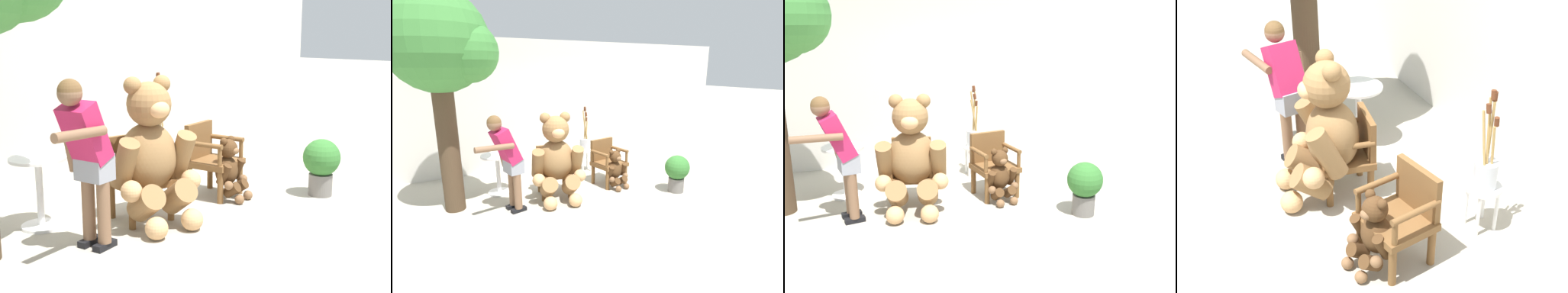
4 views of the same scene
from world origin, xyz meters
The scene contains 11 objects.
ground_plane centered at (0.00, 0.00, 0.00)m, with size 60.00×60.00×0.00m, color #A8A091.
back_wall centered at (0.00, 2.40, 1.40)m, with size 10.00×0.16×2.80m, color beige.
wooden_chair_left centered at (-0.56, 0.59, 0.46)m, with size 0.64×0.60×0.86m.
wooden_chair_right centered at (0.56, 0.59, 0.46)m, with size 0.65×0.62×0.86m.
teddy_bear_large centered at (-0.58, 0.33, 0.73)m, with size 0.92×0.91×1.50m.
teddy_bear_small centered at (0.58, 0.31, 0.36)m, with size 0.46×0.46×0.74m.
person_visitor centered at (-1.43, 0.23, 0.92)m, with size 0.74×0.58×1.55m.
white_stool centered at (0.51, 1.45, 0.36)m, with size 0.34×0.34×0.46m.
brush_bucket centered at (0.51, 1.45, 0.65)m, with size 0.22×0.22×0.96m.
round_side_table centered at (-1.43, 1.06, 0.45)m, with size 0.56×0.56×0.72m.
potted_plant centered at (1.46, -0.36, 0.40)m, with size 0.44×0.44×0.68m.
Camera 1 is at (-4.06, -3.63, 1.93)m, focal length 50.00 mm.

